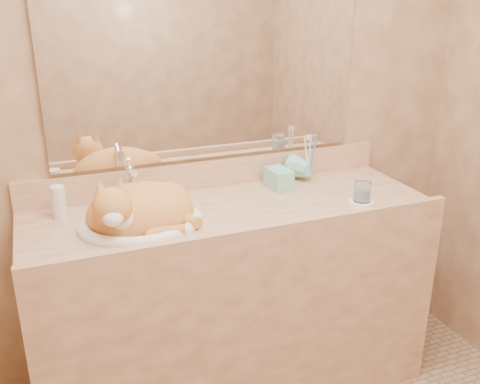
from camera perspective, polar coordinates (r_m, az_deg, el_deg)
name	(u,v)px	position (r m, az deg, el deg)	size (l,w,h in m)	color
wall_back	(208,94)	(2.23, -3.39, 10.36)	(2.40, 0.02, 2.50)	brown
vanity_counter	(233,302)	(2.29, -0.75, -11.61)	(1.60, 0.55, 0.85)	#9F6947
mirror	(209,60)	(2.20, -3.37, 13.90)	(1.30, 0.02, 0.80)	white
sink_basin	(140,207)	(1.96, -10.61, -1.55)	(0.45, 0.37, 0.14)	white
faucet	(131,185)	(2.11, -11.58, 0.70)	(0.05, 0.13, 0.19)	silver
cat	(138,208)	(1.96, -10.84, -1.71)	(0.40, 0.33, 0.22)	#C4712D
soap_dispenser	(287,171)	(2.24, 5.00, 2.24)	(0.08, 0.09, 0.19)	#7FCBB4
toothbrush_cup	(309,171)	(2.38, 7.39, 2.20)	(0.11, 0.11, 0.10)	#7FCBB4
toothbrushes	(310,154)	(2.35, 7.48, 4.01)	(0.04, 0.04, 0.22)	white
saucer	(361,202)	(2.20, 12.82, -1.05)	(0.10, 0.10, 0.01)	white
water_glass	(362,192)	(2.18, 12.92, 0.05)	(0.07, 0.07, 0.08)	silver
lotion_bottle	(59,202)	(2.10, -18.77, -1.04)	(0.05, 0.05, 0.13)	white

